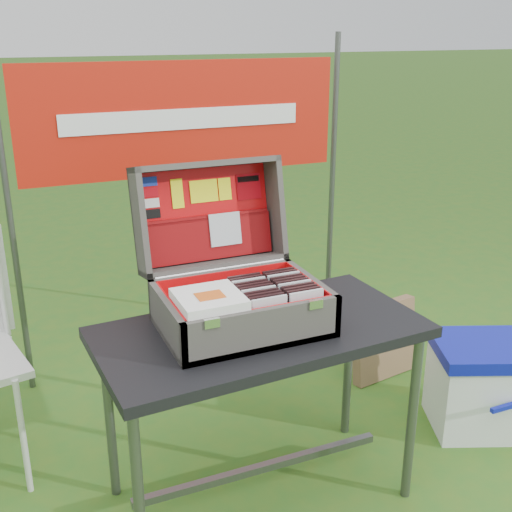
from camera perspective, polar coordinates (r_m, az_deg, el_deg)
name	(u,v)px	position (r m, az deg, el deg)	size (l,w,h in m)	color
ground	(276,474)	(2.77, 1.75, -18.77)	(80.00, 80.00, 0.00)	#2E671F
table	(260,415)	(2.46, 0.40, -13.92)	(1.15, 0.58, 0.72)	black
table_top	(261,332)	(2.29, 0.42, -6.81)	(1.15, 0.58, 0.04)	black
table_leg_fl	(138,496)	(2.17, -10.41, -20.21)	(0.04, 0.04, 0.68)	#59595B
table_leg_fr	(412,420)	(2.53, 13.68, -13.99)	(0.04, 0.04, 0.68)	#59595B
table_leg_bl	(110,418)	(2.54, -12.88, -13.89)	(0.04, 0.04, 0.68)	#59595B
table_leg_br	(348,364)	(2.85, 8.20, -9.50)	(0.04, 0.04, 0.68)	#59595B
table_brace	(260,468)	(2.60, 0.38, -18.34)	(1.00, 0.03, 0.03)	#59595B
suitcase	(235,252)	(2.23, -1.88, 0.35)	(0.56, 0.56, 0.53)	#53504A
suitcase_base_bottom	(242,325)	(2.27, -1.25, -6.13)	(0.56, 0.40, 0.02)	#53504A
suitcase_base_wall_front	(264,330)	(2.09, 0.72, -6.63)	(0.56, 0.02, 0.15)	#53504A
suitcase_base_wall_back	(223,289)	(2.41, -2.96, -2.93)	(0.56, 0.02, 0.15)	#53504A
suitcase_base_wall_left	(167,321)	(2.17, -7.93, -5.78)	(0.02, 0.40, 0.15)	#53504A
suitcase_base_wall_right	(311,296)	(2.35, 4.87, -3.56)	(0.02, 0.40, 0.15)	#53504A
suitcase_liner_floor	(242,321)	(2.27, -1.25, -5.81)	(0.52, 0.36, 0.01)	#D80700
suitcase_latch_left	(212,323)	(1.99, -3.94, -5.98)	(0.05, 0.01, 0.03)	silver
suitcase_latch_right	(316,304)	(2.12, 5.33, -4.29)	(0.05, 0.01, 0.03)	silver
suitcase_hinge	(221,269)	(2.39, -3.09, -1.17)	(0.02, 0.02, 0.51)	silver
suitcase_lid_back	(205,214)	(2.50, -4.60, 3.75)	(0.56, 0.40, 0.02)	#53504A
suitcase_lid_rim_far	(205,164)	(2.43, -4.56, 8.14)	(0.56, 0.02, 0.15)	#53504A
suitcase_lid_rim_near	(215,264)	(2.46, -3.70, -0.71)	(0.56, 0.02, 0.15)	#53504A
suitcase_lid_rim_left	(139,223)	(2.37, -10.32, 2.93)	(0.02, 0.40, 0.15)	#53504A
suitcase_lid_rim_right	(275,207)	(2.54, 1.67, 4.37)	(0.02, 0.40, 0.15)	#53504A
suitcase_lid_liner	(206,214)	(2.49, -4.49, 3.73)	(0.52, 0.35, 0.01)	#D80700
suitcase_liner_wall_front	(262,326)	(2.09, 0.56, -6.21)	(0.52, 0.01, 0.13)	#D80700
suitcase_liner_wall_back	(224,287)	(2.39, -2.85, -2.81)	(0.52, 0.01, 0.13)	#D80700
suitcase_liner_wall_left	(171,318)	(2.17, -7.59, -5.45)	(0.01, 0.36, 0.13)	#D80700
suitcase_liner_wall_right	(307,294)	(2.34, 4.58, -3.37)	(0.01, 0.36, 0.13)	#D80700
suitcase_lid_pocket	(210,238)	(2.48, -4.15, 1.57)	(0.50, 0.16, 0.03)	maroon
suitcase_pocket_edge	(208,218)	(2.46, -4.28, 3.41)	(0.49, 0.02, 0.02)	maroon
suitcase_pocket_cd	(225,229)	(2.48, -2.76, 2.40)	(0.13, 0.13, 0.01)	silver
lid_sticker_cc_a	(150,182)	(2.42, -9.43, 6.55)	(0.06, 0.03, 0.00)	#1933B2
lid_sticker_cc_b	(151,192)	(2.42, -9.33, 5.61)	(0.06, 0.03, 0.00)	red
lid_sticker_cc_c	(152,203)	(2.42, -9.23, 4.67)	(0.06, 0.03, 0.00)	white
lid_sticker_cc_d	(153,214)	(2.42, -9.13, 3.73)	(0.06, 0.03, 0.00)	black
lid_card_neon_tall	(177,194)	(2.45, -7.00, 5.52)	(0.05, 0.11, 0.00)	yellow
lid_card_neon_main	(204,191)	(2.48, -4.65, 5.78)	(0.11, 0.09, 0.00)	yellow
lid_card_neon_small	(225,189)	(2.50, -2.79, 5.97)	(0.05, 0.09, 0.00)	yellow
lid_sticker_band	(249,187)	(2.54, -0.65, 6.19)	(0.10, 0.10, 0.00)	red
lid_sticker_band_bar	(248,179)	(2.54, -0.71, 6.87)	(0.09, 0.02, 0.00)	black
cd_left_0	(269,317)	(2.12, 1.19, -5.49)	(0.12, 0.01, 0.14)	silver
cd_left_1	(267,315)	(2.14, 0.95, -5.25)	(0.12, 0.01, 0.14)	black
cd_left_2	(264,312)	(2.16, 0.71, -5.03)	(0.12, 0.01, 0.14)	black
cd_left_3	(261,310)	(2.18, 0.47, -4.80)	(0.12, 0.01, 0.14)	black
cd_left_4	(259,307)	(2.19, 0.24, -4.58)	(0.12, 0.01, 0.14)	silver
cd_left_5	(256,305)	(2.21, 0.01, -4.36)	(0.12, 0.01, 0.14)	black
cd_left_6	(254,302)	(2.23, -0.22, -4.15)	(0.12, 0.01, 0.14)	black
cd_left_7	(251,300)	(2.25, -0.44, -3.94)	(0.12, 0.01, 0.14)	black
cd_left_8	(249,298)	(2.27, -0.66, -3.74)	(0.12, 0.01, 0.14)	silver
cd_left_9	(246,296)	(2.29, -0.87, -3.53)	(0.12, 0.01, 0.14)	black
cd_left_10	(244,293)	(2.31, -1.08, -3.33)	(0.12, 0.01, 0.14)	black
cd_right_0	(306,311)	(2.17, 4.47, -4.87)	(0.12, 0.01, 0.14)	silver
cd_right_1	(303,308)	(2.19, 4.20, -4.65)	(0.12, 0.01, 0.14)	black
cd_right_2	(300,306)	(2.21, 3.94, -4.43)	(0.12, 0.01, 0.14)	black
cd_right_3	(297,303)	(2.23, 3.68, -4.22)	(0.12, 0.01, 0.14)	black
cd_right_4	(294,301)	(2.25, 3.42, -4.01)	(0.12, 0.01, 0.14)	silver
cd_right_5	(291,299)	(2.26, 3.17, -3.80)	(0.12, 0.01, 0.14)	black
cd_right_6	(289,296)	(2.28, 2.93, -3.60)	(0.12, 0.01, 0.14)	black
cd_right_7	(286,294)	(2.30, 2.68, -3.40)	(0.12, 0.01, 0.14)	black
cd_right_8	(283,292)	(2.32, 2.45, -3.20)	(0.12, 0.01, 0.14)	silver
cd_right_9	(281,290)	(2.34, 2.21, -3.01)	(0.12, 0.01, 0.14)	black
cd_right_10	(278,288)	(2.36, 1.98, -2.82)	(0.12, 0.01, 0.14)	black
songbook_0	(209,302)	(2.10, -4.19, -4.14)	(0.21, 0.21, 0.01)	white
songbook_1	(209,301)	(2.10, -4.20, -4.01)	(0.21, 0.21, 0.01)	white
songbook_2	(209,300)	(2.10, -4.20, -3.89)	(0.21, 0.21, 0.01)	white
songbook_3	(209,298)	(2.10, -4.20, -3.76)	(0.21, 0.21, 0.01)	white
songbook_4	(209,297)	(2.10, -4.21, -3.64)	(0.21, 0.21, 0.01)	white
songbook_5	(209,295)	(2.09, -4.21, -3.51)	(0.21, 0.21, 0.01)	white
songbook_graphic	(210,295)	(2.08, -4.12, -3.51)	(0.09, 0.07, 0.00)	#D85919
cooler	(485,385)	(3.11, 19.70, -10.75)	(0.47, 0.36, 0.42)	white
cooler_body	(484,391)	(3.12, 19.64, -11.20)	(0.45, 0.34, 0.36)	white
cooler_lid	(490,349)	(3.02, 20.09, -7.80)	(0.47, 0.36, 0.06)	#0E179F
chair_leg_fr	(23,437)	(2.69, -19.99, -14.88)	(0.02, 0.02, 0.50)	silver
chair_leg_br	(16,389)	(3.01, -20.54, -11.00)	(0.02, 0.02, 0.50)	silver
chair_upright_right	(1,284)	(2.83, -21.73, -2.35)	(0.02, 0.02, 0.46)	silver
cardboard_box	(384,340)	(3.39, 11.31, -7.35)	(0.38, 0.06, 0.40)	#866444
banner_post_left	(11,227)	(3.18, -20.93, 2.46)	(0.03, 0.03, 1.70)	#59595B
banner_post_right	(332,191)	(3.64, 6.75, 5.72)	(0.03, 0.03, 1.70)	#59595B
banner	(184,119)	(3.22, -6.40, 12.04)	(1.60, 0.01, 0.55)	#B0180C
banner_text	(185,119)	(3.20, -6.34, 12.01)	(1.20, 0.00, 0.10)	white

